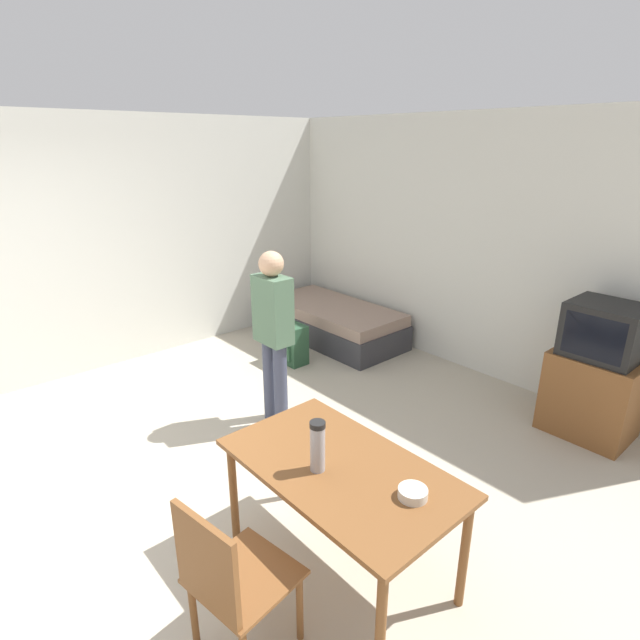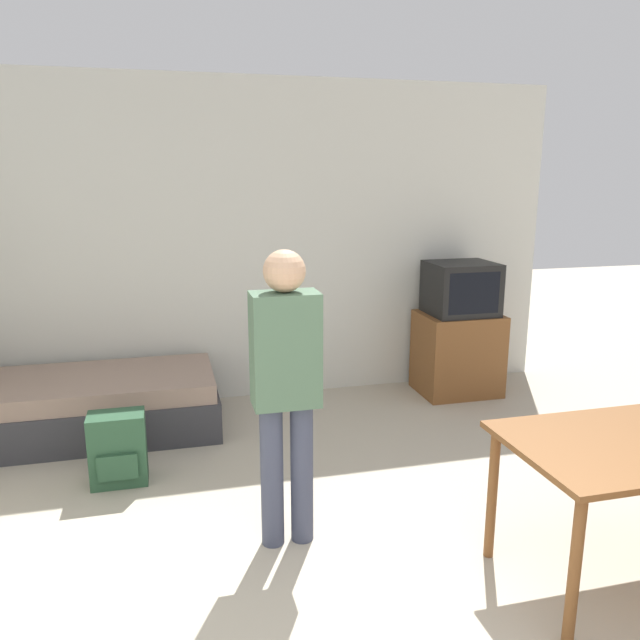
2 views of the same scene
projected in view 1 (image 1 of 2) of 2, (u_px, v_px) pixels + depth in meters
The scene contains 11 objects.
ground_plane at pixel (86, 510), 3.45m from camera, with size 20.00×20.00×0.00m, color #B2A893.
wall_back at pixel (447, 243), 5.50m from camera, with size 5.59×0.06×2.70m.
wall_left at pixel (180, 236), 5.88m from camera, with size 0.06×4.99×2.70m.
daybed at pixel (333, 322), 6.39m from camera, with size 1.87×0.90×0.45m.
tv at pixel (596, 375), 4.20m from camera, with size 0.69×0.55×1.18m.
dining_table at pixel (340, 478), 2.77m from camera, with size 1.35×0.78×0.73m.
wooden_chair at pixel (228, 577), 2.30m from camera, with size 0.51×0.51×0.91m.
person_standing at pixel (273, 328), 4.25m from camera, with size 0.34×0.21×1.57m.
thermos_flask at pixel (318, 444), 2.65m from camera, with size 0.09×0.09×0.30m.
mate_bowl at pixel (413, 493), 2.49m from camera, with size 0.15×0.15×0.05m.
backpack at pixel (292, 344), 5.69m from camera, with size 0.35×0.25×0.46m.
Camera 1 is at (3.18, -0.63, 2.41)m, focal length 28.00 mm.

